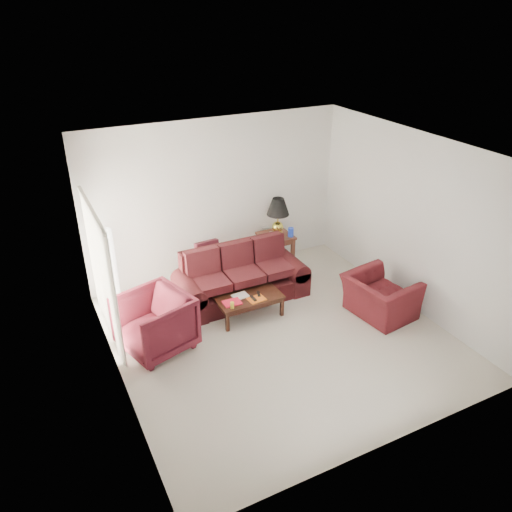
{
  "coord_description": "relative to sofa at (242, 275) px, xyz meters",
  "views": [
    {
      "loc": [
        -3.26,
        -5.67,
        4.82
      ],
      "look_at": [
        0.0,
        0.85,
        1.05
      ],
      "focal_mm": 35.0,
      "sensor_mm": 36.0,
      "label": 1
    }
  ],
  "objects": [
    {
      "name": "floor",
      "position": [
        0.06,
        -1.29,
        -0.47
      ],
      "size": [
        5.0,
        5.0,
        0.0
      ],
      "primitive_type": "plane",
      "color": "beige",
      "rests_on": "ground"
    },
    {
      "name": "blinds",
      "position": [
        -2.36,
        0.01,
        0.61
      ],
      "size": [
        0.1,
        2.0,
        2.16
      ],
      "primitive_type": "cube",
      "color": "silver",
      "rests_on": "ground"
    },
    {
      "name": "sofa",
      "position": [
        0.0,
        0.0,
        0.0
      ],
      "size": [
        2.33,
        1.03,
        0.95
      ],
      "primitive_type": null,
      "rotation": [
        0.0,
        0.0,
        0.01
      ],
      "color": "black",
      "rests_on": "ground"
    },
    {
      "name": "throw_pillow",
      "position": [
        -0.39,
        0.59,
        0.27
      ],
      "size": [
        0.45,
        0.25,
        0.45
      ],
      "primitive_type": "cube",
      "rotation": [
        -0.21,
        0.0,
        0.08
      ],
      "color": "black",
      "rests_on": "sofa"
    },
    {
      "name": "end_table",
      "position": [
        1.15,
        0.85,
        -0.14
      ],
      "size": [
        0.67,
        0.67,
        0.67
      ],
      "primitive_type": null,
      "rotation": [
        0.0,
        0.0,
        -0.09
      ],
      "color": "#55351D",
      "rests_on": "ground"
    },
    {
      "name": "table_lamp",
      "position": [
        1.21,
        0.9,
        0.57
      ],
      "size": [
        0.57,
        0.57,
        0.74
      ],
      "primitive_type": null,
      "rotation": [
        0.0,
        0.0,
        -0.37
      ],
      "color": "gold",
      "rests_on": "end_table"
    },
    {
      "name": "clock",
      "position": [
        1.03,
        0.75,
        0.26
      ],
      "size": [
        0.14,
        0.08,
        0.13
      ],
      "primitive_type": "cube",
      "rotation": [
        0.0,
        0.0,
        -0.29
      ],
      "color": "white",
      "rests_on": "end_table"
    },
    {
      "name": "blue_canister",
      "position": [
        1.38,
        0.66,
        0.29
      ],
      "size": [
        0.13,
        0.13,
        0.18
      ],
      "primitive_type": "cylinder",
      "rotation": [
        0.0,
        0.0,
        -0.23
      ],
      "color": "#1C39B7",
      "rests_on": "end_table"
    },
    {
      "name": "picture_frame",
      "position": [
        1.04,
        1.08,
        0.29
      ],
      "size": [
        0.17,
        0.2,
        0.06
      ],
      "primitive_type": "cube",
      "rotation": [
        1.36,
        0.0,
        -0.19
      ],
      "color": "silver",
      "rests_on": "end_table"
    },
    {
      "name": "floor_lamp",
      "position": [
        -2.06,
        0.91,
        0.24
      ],
      "size": [
        0.31,
        0.31,
        1.43
      ],
      "primitive_type": null,
      "rotation": [
        0.0,
        0.0,
        -0.43
      ],
      "color": "white",
      "rests_on": "ground"
    },
    {
      "name": "armchair_left",
      "position": [
        -1.78,
        -0.71,
        -0.01
      ],
      "size": [
        1.25,
        1.23,
        0.92
      ],
      "primitive_type": "imported",
      "rotation": [
        0.0,
        0.0,
        -1.28
      ],
      "color": "#48101A",
      "rests_on": "ground"
    },
    {
      "name": "armchair_right",
      "position": [
        1.87,
        -1.5,
        -0.12
      ],
      "size": [
        1.08,
        1.2,
        0.71
      ],
      "primitive_type": "imported",
      "rotation": [
        0.0,
        0.0,
        1.7
      ],
      "color": "#451014",
      "rests_on": "ground"
    },
    {
      "name": "coffee_table",
      "position": [
        -0.13,
        -0.57,
        -0.28
      ],
      "size": [
        1.21,
        0.82,
        0.39
      ],
      "primitive_type": null,
      "rotation": [
        0.0,
        0.0,
        -0.26
      ],
      "color": "black",
      "rests_on": "ground"
    },
    {
      "name": "magazine_red",
      "position": [
        -0.46,
        -0.62,
        -0.08
      ],
      "size": [
        0.3,
        0.23,
        0.02
      ],
      "primitive_type": "cube",
      "rotation": [
        0.0,
        0.0,
        -0.02
      ],
      "color": "red",
      "rests_on": "coffee_table"
    },
    {
      "name": "magazine_white",
      "position": [
        -0.25,
        -0.49,
        -0.08
      ],
      "size": [
        0.28,
        0.22,
        0.01
      ],
      "primitive_type": "cube",
      "rotation": [
        0.0,
        0.0,
        0.09
      ],
      "color": "silver",
      "rests_on": "coffee_table"
    },
    {
      "name": "magazine_orange",
      "position": [
        -0.06,
        -0.7,
        -0.08
      ],
      "size": [
        0.3,
        0.24,
        0.02
      ],
      "primitive_type": "cube",
      "rotation": [
        0.0,
        0.0,
        0.08
      ],
      "color": "orange",
      "rests_on": "coffee_table"
    },
    {
      "name": "remote_a",
      "position": [
        -0.11,
        -0.68,
        -0.06
      ],
      "size": [
        0.05,
        0.17,
        0.02
      ],
      "primitive_type": "cube",
      "rotation": [
        0.0,
        0.0,
        0.02
      ],
      "color": "black",
      "rests_on": "coffee_table"
    },
    {
      "name": "remote_b",
      "position": [
        0.04,
        -0.59,
        -0.06
      ],
      "size": [
        0.1,
        0.17,
        0.02
      ],
      "primitive_type": "cube",
      "rotation": [
        0.0,
        0.0,
        -0.32
      ],
      "color": "black",
      "rests_on": "coffee_table"
    },
    {
      "name": "yellow_glass",
      "position": [
        -0.52,
        -0.75,
        -0.03
      ],
      "size": [
        0.07,
        0.07,
        0.11
      ],
      "primitive_type": "cylinder",
      "rotation": [
        0.0,
        0.0,
        -0.21
      ],
      "color": "gold",
      "rests_on": "coffee_table"
    }
  ]
}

